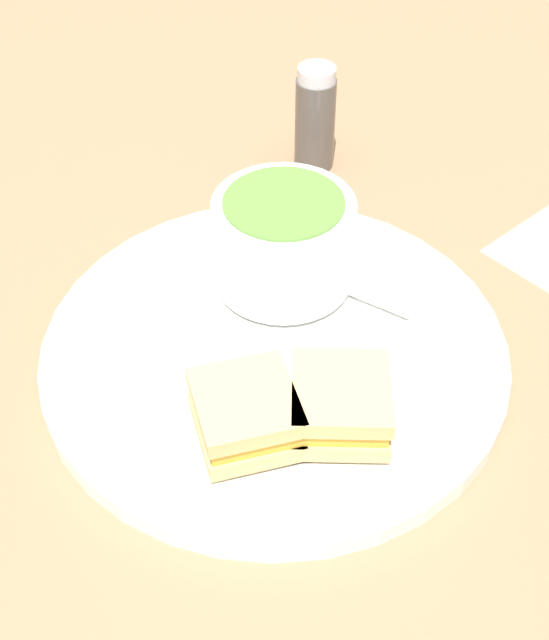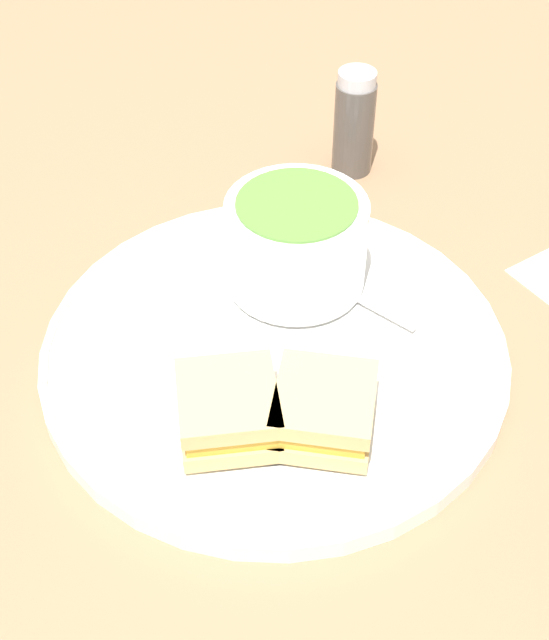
# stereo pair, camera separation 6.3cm
# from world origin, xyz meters

# --- Properties ---
(ground_plane) EXTENTS (2.40, 2.40, 0.00)m
(ground_plane) POSITION_xyz_m (0.00, 0.00, 0.00)
(ground_plane) COLOR #8E6B4C
(plate) EXTENTS (0.34, 0.34, 0.02)m
(plate) POSITION_xyz_m (0.00, 0.00, 0.01)
(plate) COLOR white
(plate) RESTS_ON ground_plane
(soup_bowl) EXTENTS (0.11, 0.11, 0.07)m
(soup_bowl) POSITION_xyz_m (0.05, 0.04, 0.06)
(soup_bowl) COLOR white
(soup_bowl) RESTS_ON plate
(spoon) EXTENTS (0.04, 0.11, 0.01)m
(spoon) POSITION_xyz_m (0.07, 0.02, 0.02)
(spoon) COLOR silver
(spoon) RESTS_ON plate
(sandwich_half_near) EXTENTS (0.09, 0.09, 0.04)m
(sandwich_half_near) POSITION_xyz_m (-0.07, -0.05, 0.04)
(sandwich_half_near) COLOR tan
(sandwich_half_near) RESTS_ON plate
(sandwich_half_far) EXTENTS (0.09, 0.09, 0.04)m
(sandwich_half_far) POSITION_xyz_m (-0.02, -0.08, 0.04)
(sandwich_half_far) COLOR tan
(sandwich_half_far) RESTS_ON plate
(salt_shaker) EXTENTS (0.04, 0.04, 0.10)m
(salt_shaker) POSITION_xyz_m (0.20, 0.15, 0.05)
(salt_shaker) COLOR #4C4742
(salt_shaker) RESTS_ON ground_plane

